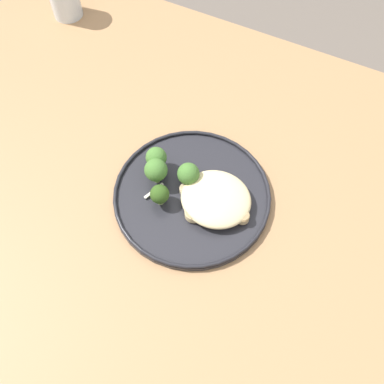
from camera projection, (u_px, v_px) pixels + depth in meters
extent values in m
plane|color=#665B51|center=(195.00, 319.00, 1.46)|extent=(6.00, 6.00, 0.00)
cube|color=#9E754C|center=(197.00, 218.00, 0.84)|extent=(1.40, 1.00, 0.04)
cube|color=olive|center=(82.00, 86.00, 1.50)|extent=(0.06, 0.06, 0.70)
cylinder|color=#232328|center=(192.00, 196.00, 0.83)|extent=(0.29, 0.29, 0.01)
torus|color=black|center=(192.00, 194.00, 0.83)|extent=(0.29, 0.29, 0.01)
ellipsoid|color=beige|center=(216.00, 199.00, 0.81)|extent=(0.13, 0.12, 0.03)
cylinder|color=#E5C689|center=(210.00, 214.00, 0.80)|extent=(0.03, 0.03, 0.01)
cylinder|color=#958159|center=(210.00, 212.00, 0.79)|extent=(0.03, 0.03, 0.00)
cylinder|color=#DBB77A|center=(243.00, 217.00, 0.79)|extent=(0.02, 0.02, 0.02)
cylinder|color=#8E774F|center=(243.00, 215.00, 0.78)|extent=(0.02, 0.02, 0.00)
cylinder|color=#E5C689|center=(193.00, 213.00, 0.80)|extent=(0.03, 0.03, 0.02)
cylinder|color=#958159|center=(193.00, 211.00, 0.79)|extent=(0.03, 0.03, 0.00)
cylinder|color=#E5C689|center=(209.00, 201.00, 0.81)|extent=(0.02, 0.02, 0.02)
cylinder|color=#958159|center=(209.00, 199.00, 0.80)|extent=(0.02, 0.02, 0.00)
cylinder|color=#DBB77A|center=(211.00, 186.00, 0.83)|extent=(0.02, 0.02, 0.01)
cylinder|color=#8E774F|center=(211.00, 184.00, 0.82)|extent=(0.02, 0.02, 0.00)
cylinder|color=beige|center=(186.00, 190.00, 0.82)|extent=(0.02, 0.02, 0.01)
cylinder|color=#988766|center=(186.00, 188.00, 0.82)|extent=(0.02, 0.02, 0.00)
cylinder|color=#89A356|center=(157.00, 165.00, 0.85)|extent=(0.02, 0.02, 0.02)
sphere|color=#42702D|center=(156.00, 157.00, 0.83)|extent=(0.04, 0.04, 0.04)
cylinder|color=#7A994C|center=(188.00, 181.00, 0.83)|extent=(0.02, 0.02, 0.02)
sphere|color=#42702D|center=(188.00, 174.00, 0.81)|extent=(0.04, 0.04, 0.04)
cylinder|color=#7A994C|center=(157.00, 178.00, 0.83)|extent=(0.01, 0.01, 0.02)
sphere|color=#42702D|center=(156.00, 170.00, 0.81)|extent=(0.04, 0.04, 0.04)
cylinder|color=#89A356|center=(160.00, 200.00, 0.81)|extent=(0.02, 0.02, 0.02)
sphere|color=#2D4C19|center=(160.00, 194.00, 0.80)|extent=(0.03, 0.03, 0.03)
cube|color=silver|center=(191.00, 205.00, 0.81)|extent=(0.03, 0.04, 0.00)
cube|color=silver|center=(154.00, 190.00, 0.83)|extent=(0.02, 0.04, 0.00)
cylinder|color=silver|center=(66.00, 4.00, 1.07)|extent=(0.06, 0.06, 0.06)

